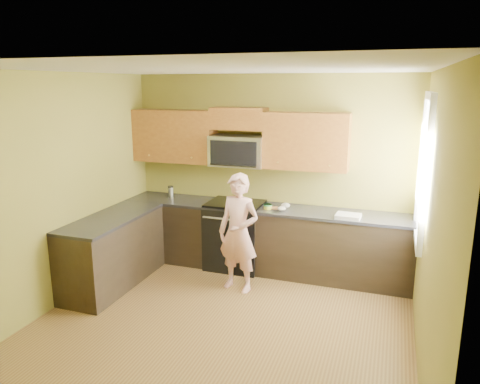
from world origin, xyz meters
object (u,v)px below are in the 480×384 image
at_px(frying_pan, 237,208).
at_px(travel_mug, 171,197).
at_px(stove, 235,235).
at_px(microwave, 238,166).
at_px(woman, 238,233).
at_px(butter_tub, 268,209).

xyz_separation_m(frying_pan, travel_mug, (-1.15, 0.33, -0.03)).
xyz_separation_m(stove, travel_mug, (-1.04, 0.07, 0.45)).
height_order(microwave, woman, microwave).
bearing_deg(woman, travel_mug, 162.06).
bearing_deg(butter_tub, woman, -109.15).
relative_size(microwave, travel_mug, 4.44).
relative_size(microwave, butter_tub, 6.58).
relative_size(butter_tub, travel_mug, 0.67).
bearing_deg(travel_mug, stove, -4.08).
bearing_deg(travel_mug, butter_tub, -5.59).
distance_m(stove, woman, 0.79).
relative_size(stove, butter_tub, 8.23).
distance_m(microwave, butter_tub, 0.75).
xyz_separation_m(stove, woman, (0.28, -0.68, 0.28)).
distance_m(butter_tub, travel_mug, 1.54).
bearing_deg(travel_mug, woman, -29.59).
distance_m(woman, frying_pan, 0.50).
bearing_deg(frying_pan, woman, -66.43).
distance_m(microwave, frying_pan, 0.64).
relative_size(stove, travel_mug, 5.55).
bearing_deg(travel_mug, frying_pan, -15.92).
distance_m(frying_pan, travel_mug, 1.20).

